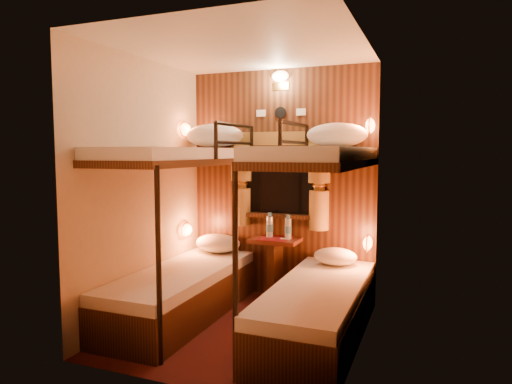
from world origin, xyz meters
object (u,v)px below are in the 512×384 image
at_px(table, 275,261).
at_px(bunk_right, 318,272).
at_px(bottle_right, 288,228).
at_px(bottle_left, 270,227).
at_px(bunk_left, 182,258).

bearing_deg(table, bunk_right, -50.33).
xyz_separation_m(table, bottle_right, (0.13, 0.04, 0.34)).
distance_m(table, bottle_left, 0.36).
xyz_separation_m(bunk_right, table, (-0.65, 0.78, -0.14)).
height_order(bunk_left, bottle_left, bunk_left).
distance_m(bunk_left, bottle_right, 1.15).
bearing_deg(bottle_left, bunk_left, -125.01).
xyz_separation_m(bunk_right, bottle_right, (-0.52, 0.82, 0.20)).
bearing_deg(bunk_right, bunk_left, 180.00).
bearing_deg(bunk_left, bottle_left, 54.99).
bearing_deg(bottle_right, bottle_left, 179.44).
height_order(bunk_left, bottle_right, bunk_left).
bearing_deg(bunk_right, table, 129.67).
xyz_separation_m(bunk_left, bottle_right, (0.78, 0.82, 0.20)).
height_order(bunk_left, table, bunk_left).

